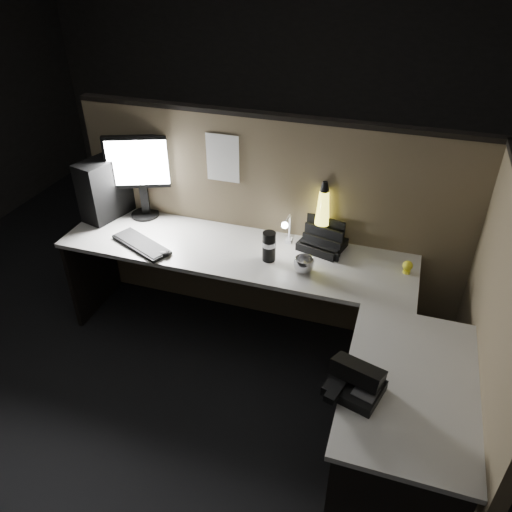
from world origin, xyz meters
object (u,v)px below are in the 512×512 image
(desk_phone, at_px, (355,381))
(lava_lamp, at_px, (322,218))
(monitor, at_px, (140,169))
(pc_tower, at_px, (107,187))
(keyboard, at_px, (141,244))

(desk_phone, bearing_deg, lava_lamp, 124.84)
(monitor, xyz_separation_m, desk_phone, (1.67, -1.17, -0.30))
(monitor, relative_size, desk_phone, 2.11)
(pc_tower, xyz_separation_m, keyboard, (0.42, -0.32, -0.20))
(lava_lamp, xyz_separation_m, desk_phone, (0.40, -1.19, -0.13))
(pc_tower, relative_size, lava_lamp, 0.98)
(pc_tower, relative_size, monitor, 0.72)
(pc_tower, height_order, keyboard, pc_tower)
(pc_tower, distance_m, keyboard, 0.56)
(keyboard, bearing_deg, lava_lamp, 45.27)
(pc_tower, xyz_separation_m, monitor, (0.24, 0.06, 0.14))
(monitor, height_order, desk_phone, monitor)
(lava_lamp, height_order, desk_phone, lava_lamp)
(keyboard, bearing_deg, monitor, 138.78)
(pc_tower, distance_m, desk_phone, 2.22)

